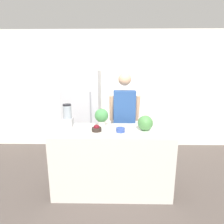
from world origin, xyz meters
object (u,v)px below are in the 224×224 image
object	(u,v)px
bowl_cream	(109,130)
bowl_small_blue	(120,130)
person	(124,119)
watermelon	(145,123)
refrigerator	(83,113)
blender	(67,116)
potted_plant	(102,116)
bowl_cherries	(97,129)

from	to	relation	value
bowl_cream	bowl_small_blue	size ratio (longest dim) A/B	0.95
person	watermelon	world-z (taller)	person
refrigerator	person	distance (m)	1.02
bowl_small_blue	blender	distance (m)	0.83
watermelon	bowl_cream	size ratio (longest dim) A/B	1.83
watermelon	bowl_small_blue	world-z (taller)	watermelon
refrigerator	watermelon	xyz separation A→B (m)	(1.09, -1.31, 0.16)
person	potted_plant	xyz separation A→B (m)	(-0.36, -0.51, 0.18)
bowl_cherries	bowl_cream	xyz separation A→B (m)	(0.17, -0.05, 0.00)
person	bowl_cream	distance (m)	0.82
bowl_cream	blender	bearing A→B (deg)	156.17
person	potted_plant	bearing A→B (deg)	-125.23
bowl_cherries	bowl_small_blue	size ratio (longest dim) A/B	1.13
person	refrigerator	bearing A→B (deg)	145.72
bowl_small_blue	blender	size ratio (longest dim) A/B	0.35
bowl_cherries	bowl_small_blue	distance (m)	0.32
bowl_cherries	blender	world-z (taller)	blender
blender	bowl_small_blue	bearing A→B (deg)	-18.41
watermelon	bowl_cherries	distance (m)	0.66
watermelon	bowl_cherries	size ratio (longest dim) A/B	1.54
refrigerator	potted_plant	distance (m)	1.20
blender	watermelon	bearing A→B (deg)	-11.50
potted_plant	person	bearing A→B (deg)	54.77
person	bowl_cherries	world-z (taller)	person
bowl_cream	potted_plant	bearing A→B (deg)	114.27
bowl_cream	watermelon	bearing A→B (deg)	6.02
watermelon	bowl_cream	distance (m)	0.49
bowl_cream	bowl_small_blue	world-z (taller)	bowl_cream
bowl_cherries	bowl_small_blue	bearing A→B (deg)	-5.03
bowl_small_blue	bowl_cream	bearing A→B (deg)	-172.85
watermelon	bowl_small_blue	bearing A→B (deg)	-174.48
watermelon	refrigerator	bearing A→B (deg)	129.71
refrigerator	watermelon	world-z (taller)	refrigerator
refrigerator	watermelon	distance (m)	1.71
person	watermelon	distance (m)	0.79
bowl_cherries	potted_plant	xyz separation A→B (m)	(0.05, 0.23, 0.12)
refrigerator	bowl_cherries	size ratio (longest dim) A/B	13.02
watermelon	bowl_cream	world-z (taller)	watermelon
bowl_cream	person	bearing A→B (deg)	73.02
bowl_cherries	potted_plant	bearing A→B (deg)	77.09
refrigerator	bowl_small_blue	world-z (taller)	refrigerator
refrigerator	person	bearing A→B (deg)	-34.28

